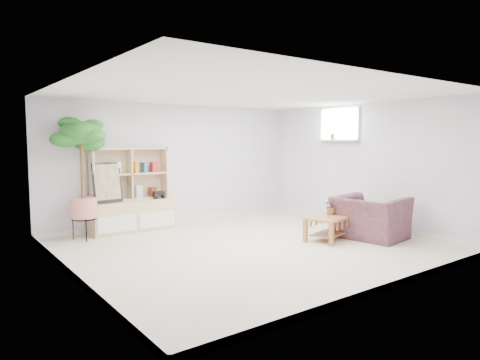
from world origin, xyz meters
TOP-DOWN VIEW (x-y plane):
  - floor at (0.00, 0.00)m, footprint 5.50×5.00m
  - ceiling at (0.00, 0.00)m, footprint 5.50×5.00m
  - walls at (0.00, 0.00)m, footprint 5.51×5.01m
  - baseboard at (0.00, 0.00)m, footprint 5.50×5.00m
  - window at (2.73, 0.60)m, footprint 0.10×0.98m
  - window_sill at (2.67, 0.60)m, footprint 0.14×1.00m
  - storage_unit at (-1.07, 2.24)m, footprint 1.55×0.52m
  - poster at (-1.55, 2.18)m, footprint 0.52×0.14m
  - toy_truck at (-0.57, 2.17)m, footprint 0.31×0.23m
  - coffee_table at (1.40, -0.40)m, footprint 1.09×0.77m
  - table_plant at (1.49, -0.30)m, footprint 0.30×0.27m
  - floor_tree at (-2.01, 2.05)m, footprint 0.99×0.99m
  - armchair at (1.97, -0.76)m, footprint 1.11×1.24m
  - sill_plant at (2.67, 0.71)m, footprint 0.15×0.13m

SIDE VIEW (x-z plane):
  - floor at x=0.00m, z-range -0.01..0.01m
  - baseboard at x=0.00m, z-range 0.00..0.10m
  - coffee_table at x=1.40m, z-range 0.00..0.40m
  - armchair at x=1.97m, z-range 0.00..0.82m
  - table_plant at x=1.49m, z-range 0.40..0.70m
  - toy_truck at x=-0.57m, z-range 0.58..0.73m
  - storage_unit at x=-1.07m, z-range 0.00..1.55m
  - poster at x=-1.55m, z-range 0.58..1.29m
  - floor_tree at x=-2.01m, z-range 0.00..2.08m
  - walls at x=0.00m, z-range 0.00..2.40m
  - window_sill at x=2.67m, z-range 1.66..1.70m
  - sill_plant at x=2.67m, z-range 1.70..1.96m
  - window at x=2.73m, z-range 1.66..2.34m
  - ceiling at x=0.00m, z-range 2.40..2.40m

